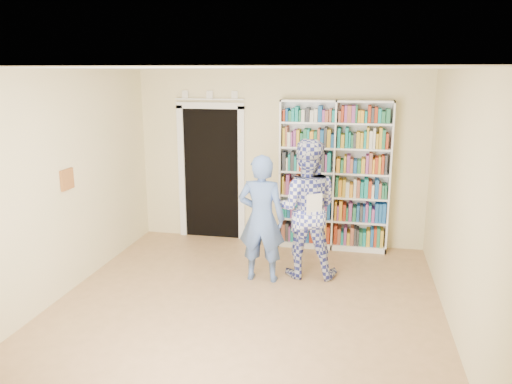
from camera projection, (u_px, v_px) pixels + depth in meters
The scene contains 11 objects.
floor at pixel (244, 310), 5.72m from camera, with size 5.00×5.00×0.00m, color #9E754C.
ceiling at pixel (242, 68), 5.08m from camera, with size 5.00×5.00×0.00m, color white.
wall_back at pixel (279, 158), 7.78m from camera, with size 4.50×4.50×0.00m, color beige.
wall_left at pixel (56, 187), 5.84m from camera, with size 5.00×5.00×0.00m, color beige.
wall_right at pixel (463, 208), 4.96m from camera, with size 5.00×5.00×0.00m, color beige.
bookshelf at pixel (334, 175), 7.51m from camera, with size 1.65×0.31×2.26m.
doorway at pixel (211, 167), 8.02m from camera, with size 1.10×0.08×2.43m.
wall_art at pixel (67, 179), 6.02m from camera, with size 0.03×0.25×0.25m, color brown.
man_blue at pixel (262, 219), 6.39m from camera, with size 0.61×0.40×1.66m, color #4E6DAF.
man_plaid at pixel (305, 209), 6.52m from camera, with size 0.89×0.70×1.84m, color #2F3690.
paper_sheet at pixel (314, 206), 6.23m from camera, with size 0.22×0.01×0.31m, color white.
Camera 1 is at (1.19, -5.10, 2.67)m, focal length 35.00 mm.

